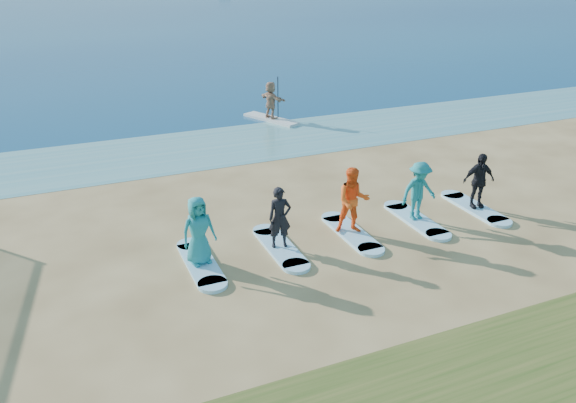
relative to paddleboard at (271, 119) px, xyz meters
name	(u,v)px	position (x,y,z in m)	size (l,w,h in m)	color
ground	(327,273)	(-3.78, -13.23, -0.06)	(600.00, 600.00, 0.00)	tan
shallow_water	(208,147)	(-3.78, -2.73, -0.05)	(600.00, 600.00, 0.00)	teal
paddleboard	(271,119)	(0.00, 0.00, 0.00)	(0.70, 3.00, 0.12)	silver
paddleboarder	(271,100)	(0.00, 0.00, 0.90)	(1.56, 0.50, 1.68)	tan
surfboard_0	(201,264)	(-6.49, -11.67, -0.01)	(0.70, 2.20, 0.09)	#9EDAF5
student_0	(198,231)	(-6.49, -11.67, 0.89)	(0.84, 0.55, 1.73)	teal
surfboard_1	(280,247)	(-4.37, -11.67, -0.01)	(0.70, 2.20, 0.09)	#9EDAF5
student_1	(280,218)	(-4.37, -11.67, 0.84)	(0.59, 0.39, 1.62)	black
surfboard_2	(351,233)	(-2.25, -11.67, -0.01)	(0.70, 2.20, 0.09)	#9EDAF5
student_2	(353,201)	(-2.25, -11.67, 0.95)	(0.89, 0.70, 1.84)	#FF5A1A
surfboard_3	(416,220)	(-0.14, -11.67, -0.01)	(0.70, 2.20, 0.09)	#9EDAF5
student_3	(419,191)	(-0.14, -11.67, 0.89)	(1.11, 0.64, 1.71)	#1A7980
surfboard_4	(475,208)	(1.98, -11.67, -0.01)	(0.70, 2.20, 0.09)	#9EDAF5
student_4	(479,181)	(1.98, -11.67, 0.87)	(0.98, 0.41, 1.68)	black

